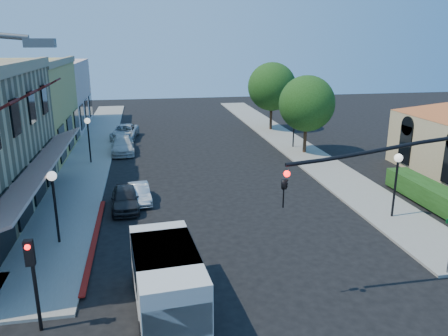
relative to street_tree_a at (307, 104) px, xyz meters
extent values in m
plane|color=black|center=(-8.80, -22.00, -4.19)|extent=(120.00, 120.00, 0.00)
cube|color=gray|center=(-17.55, 5.00, -4.13)|extent=(3.50, 50.00, 0.12)
cube|color=gray|center=(-0.05, 5.00, -4.13)|extent=(3.50, 50.00, 0.12)
cube|color=maroon|center=(-15.70, -14.00, -4.19)|extent=(0.25, 10.00, 0.06)
cube|color=tan|center=(-19.45, -11.00, 3.61)|extent=(0.50, 18.20, 0.60)
cube|color=#561416|center=(-18.40, -11.00, -1.14)|extent=(1.75, 17.00, 0.67)
cube|color=#4F120F|center=(-18.75, -14.60, 2.36)|extent=(1.02, 1.50, 0.60)
cube|color=#4F120F|center=(-18.75, -11.20, 2.36)|extent=(1.02, 1.50, 0.60)
cube|color=#4F120F|center=(-18.75, -7.80, 2.36)|extent=(1.02, 1.50, 0.60)
cube|color=#4F120F|center=(-18.75, -4.40, 2.36)|extent=(1.02, 1.50, 0.60)
cube|color=black|center=(-19.25, -15.10, -2.59)|extent=(0.12, 2.60, 2.60)
cube|color=black|center=(-19.25, -11.70, -2.59)|extent=(0.12, 2.60, 2.60)
cube|color=black|center=(-19.25, -8.30, -2.59)|extent=(0.12, 2.60, 2.60)
cube|color=black|center=(-19.25, -4.90, -2.59)|extent=(0.12, 2.60, 2.60)
cube|color=tan|center=(-24.30, 4.00, -0.39)|extent=(10.00, 12.00, 7.60)
cube|color=#C9A298|center=(-24.30, 16.00, -0.69)|extent=(10.00, 12.00, 7.00)
cube|color=black|center=(5.65, -5.50, -2.39)|extent=(0.12, 1.40, 2.80)
cube|color=#1A3D11|center=(2.90, -13.00, -4.19)|extent=(1.40, 8.00, 1.10)
cylinder|color=#2F2113|center=(0.00, 0.00, -3.14)|extent=(0.28, 0.28, 2.10)
sphere|color=#1A3D11|center=(0.00, 0.00, 0.01)|extent=(4.56, 4.56, 4.56)
cylinder|color=#2F2113|center=(0.00, 10.00, -3.06)|extent=(0.28, 0.28, 2.27)
sphere|color=#1A3D11|center=(0.00, 10.00, 0.36)|extent=(4.94, 4.94, 4.94)
cylinder|color=black|center=(-4.70, -20.50, 1.41)|extent=(7.80, 0.14, 0.14)
imported|color=black|center=(-8.60, -20.50, 0.51)|extent=(0.20, 0.16, 1.00)
sphere|color=#FF0C0C|center=(-8.60, -20.68, 0.81)|extent=(0.22, 0.22, 0.22)
cylinder|color=black|center=(-16.80, -20.50, -2.69)|extent=(0.12, 0.12, 3.00)
cube|color=black|center=(-16.80, -20.65, -1.29)|extent=(0.28, 0.22, 0.85)
sphere|color=#FF0C0C|center=(-16.80, -20.77, -1.04)|extent=(0.18, 0.18, 0.18)
cube|color=#595B5E|center=(-15.10, -24.00, 4.96)|extent=(0.60, 0.25, 0.18)
cylinder|color=black|center=(-17.30, -14.00, -2.59)|extent=(0.12, 0.12, 3.20)
sphere|color=white|center=(-17.30, -14.00, -0.84)|extent=(0.44, 0.44, 0.44)
cylinder|color=black|center=(-17.30, 0.00, -2.59)|extent=(0.12, 0.12, 3.20)
sphere|color=white|center=(-17.30, 0.00, -0.84)|extent=(0.44, 0.44, 0.44)
cylinder|color=black|center=(-0.30, -14.00, -2.59)|extent=(0.12, 0.12, 3.20)
sphere|color=white|center=(-0.30, -14.00, -0.84)|extent=(0.44, 0.44, 0.44)
cylinder|color=black|center=(-0.30, 2.00, -2.59)|extent=(0.12, 0.12, 3.20)
sphere|color=white|center=(-0.30, 2.00, -0.84)|extent=(0.44, 0.44, 0.44)
cube|color=silver|center=(-12.61, -20.00, -3.00)|extent=(2.56, 5.17, 2.05)
cube|color=silver|center=(-12.44, -22.16, -3.11)|extent=(2.16, 0.85, 1.14)
cube|color=black|center=(-12.47, -21.76, -2.54)|extent=(1.94, 0.27, 1.03)
cube|color=black|center=(-12.64, -19.66, -2.49)|extent=(2.42, 3.13, 1.03)
cylinder|color=black|center=(-13.44, -21.78, -3.82)|extent=(0.34, 0.77, 0.75)
cylinder|color=black|center=(-13.71, -18.37, -3.82)|extent=(0.34, 0.77, 0.75)
cylinder|color=black|center=(-11.51, -21.63, -3.82)|extent=(0.34, 0.77, 0.75)
cylinder|color=black|center=(-11.78, -18.22, -3.82)|extent=(0.34, 0.77, 0.75)
imported|color=black|center=(-14.38, -10.00, -3.56)|extent=(1.64, 3.79, 1.27)
imported|color=#B5B8BB|center=(-13.60, -9.00, -3.66)|extent=(1.49, 3.33, 1.06)
imported|color=#BBBBB9|center=(-15.00, 3.00, -3.52)|extent=(2.07, 4.70, 1.34)
imported|color=#B8BCBE|center=(-15.00, 8.49, -3.52)|extent=(2.83, 5.10, 1.35)
camera|label=1|loc=(-13.11, -33.69, 5.03)|focal=35.00mm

